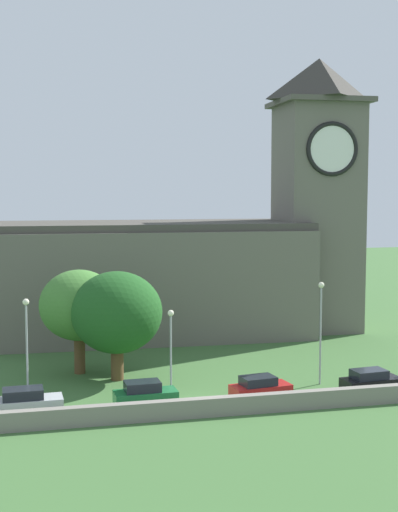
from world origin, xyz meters
name	(u,v)px	position (x,y,z in m)	size (l,w,h in m)	color
ground_plane	(163,355)	(0.00, 15.00, 0.00)	(200.00, 200.00, 0.00)	#3D6633
church	(196,254)	(5.04, 23.74, 7.94)	(37.86, 13.21, 27.43)	#666056
quay_barrier	(213,407)	(0.00, -2.17, 0.60)	(41.77, 0.70, 1.21)	gray
car_silver	(26,402)	(-11.56, 0.60, 0.91)	(4.56, 2.24, 1.80)	silver
car_green	(145,394)	(-3.93, 0.51, 0.91)	(4.20, 2.15, 1.80)	#1E6B38
car_red	(260,388)	(4.04, 0.44, 0.84)	(4.30, 2.55, 1.66)	red
car_black	(371,381)	(12.19, 0.20, 0.86)	(4.39, 2.38, 1.70)	black
streetlamp_west_mid	(27,334)	(-11.43, 3.24, 4.76)	(0.44, 0.44, 7.15)	#9EA0A5
streetlamp_central	(171,337)	(-1.68, 2.96, 4.13)	(0.44, 0.44, 6.05)	#9EA0A5
streetlamp_east_mid	(321,317)	(9.59, 3.19, 5.03)	(0.44, 0.44, 7.63)	#9EA0A5
tree_by_tower	(79,306)	(-7.46, 10.53, 5.37)	(6.14, 6.14, 8.17)	brown
tree_churchyard	(117,313)	(-4.84, 7.92, 5.15)	(6.87, 6.87, 8.27)	brown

